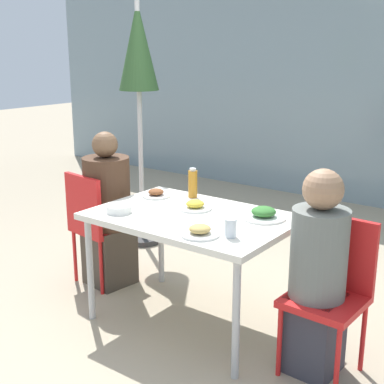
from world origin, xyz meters
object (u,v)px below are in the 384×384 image
at_px(chair_left, 96,220).
at_px(salad_bowl, 119,209).
at_px(person_right, 317,278).
at_px(closed_umbrella, 138,62).
at_px(bottle, 193,183).
at_px(drinking_cup, 231,228).
at_px(chair_right, 332,283).
at_px(person_left, 108,214).

distance_m(chair_left, salad_bowl, 0.65).
height_order(chair_left, person_right, person_right).
distance_m(closed_umbrella, bottle, 1.46).
bearing_deg(salad_bowl, bottle, 73.22).
relative_size(closed_umbrella, drinking_cup, 20.49).
bearing_deg(drinking_cup, closed_umbrella, 145.81).
distance_m(chair_left, person_right, 1.82).
bearing_deg(chair_left, chair_right, 7.39).
xyz_separation_m(person_right, bottle, (-1.12, 0.37, 0.29)).
height_order(person_left, salad_bowl, person_left).
distance_m(chair_right, person_right, 0.11).
relative_size(chair_right, drinking_cup, 8.29).
bearing_deg(bottle, chair_left, -157.64).
xyz_separation_m(chair_left, person_right, (1.82, -0.08, 0.05)).
xyz_separation_m(closed_umbrella, salad_bowl, (0.88, -1.20, -0.88)).
bearing_deg(person_left, chair_left, -122.02).
height_order(person_left, bottle, person_left).
relative_size(person_left, chair_right, 1.35).
distance_m(chair_left, person_left, 0.10).
distance_m(bottle, drinking_cup, 0.85).
height_order(chair_left, bottle, bottle).
bearing_deg(salad_bowl, chair_right, 11.64).
xyz_separation_m(chair_left, chair_right, (1.87, -0.01, 0.00)).
xyz_separation_m(person_left, salad_bowl, (0.47, -0.36, 0.22)).
bearing_deg(person_left, chair_right, 5.09).
xyz_separation_m(chair_left, person_left, (0.06, 0.07, 0.04)).
xyz_separation_m(bottle, salad_bowl, (-0.17, -0.57, -0.08)).
xyz_separation_m(closed_umbrella, bottle, (1.05, -0.63, -0.80)).
relative_size(chair_left, bottle, 4.15).
bearing_deg(closed_umbrella, bottle, -30.81).
bearing_deg(chair_right, salad_bowl, 14.17).
height_order(person_right, bottle, person_right).
relative_size(chair_left, person_left, 0.74).
height_order(bottle, drinking_cup, bottle).
bearing_deg(person_right, salad_bowl, 11.31).
bearing_deg(person_right, closed_umbrella, -22.16).
relative_size(chair_left, salad_bowl, 5.32).
relative_size(chair_left, closed_umbrella, 0.40).
bearing_deg(person_left, person_right, 2.50).
xyz_separation_m(bottle, drinking_cup, (0.66, -0.54, -0.05)).
relative_size(bottle, salad_bowl, 1.28).
bearing_deg(chair_right, person_right, 57.98).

